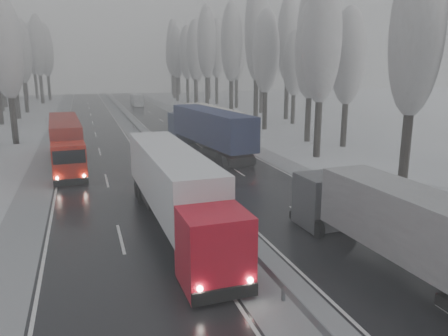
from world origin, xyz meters
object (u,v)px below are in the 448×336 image
truck_red_white (175,186)px  truck_red_red (66,139)px  truck_cream_box (208,121)px  truck_grey_tarp (416,232)px  box_truck_distant (137,100)px  truck_blue_box (207,128)px

truck_red_white → truck_red_red: 19.27m
truck_cream_box → truck_red_red: 16.80m
truck_cream_box → truck_red_red: bearing=-157.9°
truck_grey_tarp → box_truck_distant: (-0.92, 81.97, -0.94)m
truck_grey_tarp → truck_red_red: (-13.73, 27.11, 0.08)m
truck_grey_tarp → truck_blue_box: size_ratio=0.86×
box_truck_distant → truck_red_red: (-12.81, -54.86, 1.02)m
truck_blue_box → truck_red_white: bearing=-117.8°
truck_red_white → truck_red_red: truck_red_white is taller
truck_grey_tarp → truck_cream_box: (1.37, 34.47, 0.14)m
truck_cream_box → truck_blue_box: bearing=-111.1°
truck_grey_tarp → truck_cream_box: 34.50m
truck_cream_box → truck_red_white: size_ratio=0.97×
truck_blue_box → truck_cream_box: bearing=65.4°
truck_grey_tarp → truck_red_red: 30.39m
box_truck_distant → truck_red_white: size_ratio=0.41×
truck_blue_box → truck_red_red: bearing=176.5°
truck_grey_tarp → truck_blue_box: bearing=89.1°
truck_blue_box → truck_red_red: (-13.08, -0.89, -0.28)m
truck_grey_tarp → truck_red_red: truck_red_red is taller
truck_cream_box → box_truck_distant: bearing=88.9°
truck_grey_tarp → truck_red_white: 11.75m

